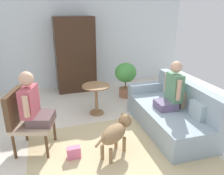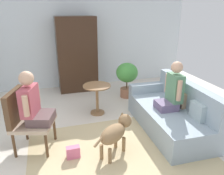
{
  "view_description": "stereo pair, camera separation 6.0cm",
  "coord_description": "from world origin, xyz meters",
  "px_view_note": "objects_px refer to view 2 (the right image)",
  "views": [
    {
      "loc": [
        -0.99,
        -3.05,
        2.17
      ],
      "look_at": [
        0.06,
        0.18,
        0.93
      ],
      "focal_mm": 35.43,
      "sensor_mm": 36.0,
      "label": 1
    },
    {
      "loc": [
        -0.93,
        -3.07,
        2.17
      ],
      "look_at": [
        0.06,
        0.18,
        0.93
      ],
      "focal_mm": 35.43,
      "sensor_mm": 36.0,
      "label": 2
    }
  ],
  "objects_px": {
    "couch": "(171,113)",
    "potted_plant": "(127,76)",
    "armchair": "(25,116)",
    "handbag": "(73,152)",
    "dog": "(116,132)",
    "armoire_cabinet": "(77,55)",
    "person_on_couch": "(173,90)",
    "person_on_armchair": "(33,103)",
    "round_end_table": "(97,94)"
  },
  "relations": [
    {
      "from": "armchair",
      "to": "handbag",
      "type": "height_order",
      "value": "armchair"
    },
    {
      "from": "person_on_couch",
      "to": "dog",
      "type": "xyz_separation_m",
      "value": [
        -1.19,
        -0.41,
        -0.41
      ]
    },
    {
      "from": "person_on_couch",
      "to": "handbag",
      "type": "xyz_separation_m",
      "value": [
        -1.84,
        -0.33,
        -0.69
      ]
    },
    {
      "from": "person_on_couch",
      "to": "couch",
      "type": "bearing_deg",
      "value": 31.24
    },
    {
      "from": "armchair",
      "to": "dog",
      "type": "relative_size",
      "value": 1.37
    },
    {
      "from": "person_on_couch",
      "to": "armoire_cabinet",
      "type": "height_order",
      "value": "armoire_cabinet"
    },
    {
      "from": "dog",
      "to": "armoire_cabinet",
      "type": "distance_m",
      "value": 3.11
    },
    {
      "from": "potted_plant",
      "to": "dog",
      "type": "bearing_deg",
      "value": -114.61
    },
    {
      "from": "round_end_table",
      "to": "armchair",
      "type": "bearing_deg",
      "value": -146.74
    },
    {
      "from": "armchair",
      "to": "armoire_cabinet",
      "type": "height_order",
      "value": "armoire_cabinet"
    },
    {
      "from": "person_on_armchair",
      "to": "round_end_table",
      "type": "bearing_deg",
      "value": 37.76
    },
    {
      "from": "person_on_couch",
      "to": "person_on_armchair",
      "type": "bearing_deg",
      "value": 177.85
    },
    {
      "from": "armoire_cabinet",
      "to": "person_on_armchair",
      "type": "bearing_deg",
      "value": -112.37
    },
    {
      "from": "armchair",
      "to": "person_on_armchair",
      "type": "height_order",
      "value": "person_on_armchair"
    },
    {
      "from": "handbag",
      "to": "round_end_table",
      "type": "bearing_deg",
      "value": 62.81
    },
    {
      "from": "couch",
      "to": "round_end_table",
      "type": "xyz_separation_m",
      "value": [
        -1.18,
        1.0,
        0.15
      ]
    },
    {
      "from": "armoire_cabinet",
      "to": "handbag",
      "type": "height_order",
      "value": "armoire_cabinet"
    },
    {
      "from": "person_on_couch",
      "to": "person_on_armchair",
      "type": "relative_size",
      "value": 1.06
    },
    {
      "from": "potted_plant",
      "to": "handbag",
      "type": "bearing_deg",
      "value": -128.29
    },
    {
      "from": "person_on_couch",
      "to": "person_on_armchair",
      "type": "xyz_separation_m",
      "value": [
        -2.35,
        0.09,
        0.02
      ]
    },
    {
      "from": "person_on_couch",
      "to": "round_end_table",
      "type": "xyz_separation_m",
      "value": [
        -1.14,
        1.03,
        -0.33
      ]
    },
    {
      "from": "person_on_couch",
      "to": "round_end_table",
      "type": "height_order",
      "value": "person_on_couch"
    },
    {
      "from": "person_on_couch",
      "to": "potted_plant",
      "type": "distance_m",
      "value": 1.76
    },
    {
      "from": "couch",
      "to": "round_end_table",
      "type": "relative_size",
      "value": 3.05
    },
    {
      "from": "dog",
      "to": "potted_plant",
      "type": "bearing_deg",
      "value": 65.39
    },
    {
      "from": "armchair",
      "to": "couch",
      "type": "bearing_deg",
      "value": -2.51
    },
    {
      "from": "round_end_table",
      "to": "dog",
      "type": "relative_size",
      "value": 0.88
    },
    {
      "from": "armoire_cabinet",
      "to": "armchair",
      "type": "bearing_deg",
      "value": -115.58
    },
    {
      "from": "person_on_armchair",
      "to": "round_end_table",
      "type": "distance_m",
      "value": 1.57
    },
    {
      "from": "person_on_couch",
      "to": "handbag",
      "type": "distance_m",
      "value": 2.0
    },
    {
      "from": "armchair",
      "to": "round_end_table",
      "type": "xyz_separation_m",
      "value": [
        1.36,
        0.89,
        -0.13
      ]
    },
    {
      "from": "potted_plant",
      "to": "handbag",
      "type": "xyz_separation_m",
      "value": [
        -1.63,
        -2.07,
        -0.47
      ]
    },
    {
      "from": "round_end_table",
      "to": "potted_plant",
      "type": "bearing_deg",
      "value": 37.12
    },
    {
      "from": "armchair",
      "to": "handbag",
      "type": "bearing_deg",
      "value": -35.3
    },
    {
      "from": "person_on_armchair",
      "to": "person_on_couch",
      "type": "bearing_deg",
      "value": -2.15
    },
    {
      "from": "armchair",
      "to": "potted_plant",
      "type": "relative_size",
      "value": 1.12
    },
    {
      "from": "person_on_armchair",
      "to": "armoire_cabinet",
      "type": "bearing_deg",
      "value": 67.63
    },
    {
      "from": "person_on_couch",
      "to": "armoire_cabinet",
      "type": "relative_size",
      "value": 0.44
    },
    {
      "from": "couch",
      "to": "potted_plant",
      "type": "xyz_separation_m",
      "value": [
        -0.25,
        1.71,
        0.26
      ]
    },
    {
      "from": "couch",
      "to": "person_on_armchair",
      "type": "bearing_deg",
      "value": 178.44
    },
    {
      "from": "dog",
      "to": "round_end_table",
      "type": "bearing_deg",
      "value": 88.09
    },
    {
      "from": "armoire_cabinet",
      "to": "handbag",
      "type": "bearing_deg",
      "value": -100.28
    },
    {
      "from": "dog",
      "to": "couch",
      "type": "bearing_deg",
      "value": 19.31
    },
    {
      "from": "person_on_couch",
      "to": "round_end_table",
      "type": "relative_size",
      "value": 1.35
    },
    {
      "from": "person_on_armchair",
      "to": "handbag",
      "type": "relative_size",
      "value": 4.06
    },
    {
      "from": "couch",
      "to": "armchair",
      "type": "height_order",
      "value": "armchair"
    },
    {
      "from": "round_end_table",
      "to": "potted_plant",
      "type": "height_order",
      "value": "potted_plant"
    },
    {
      "from": "couch",
      "to": "person_on_armchair",
      "type": "xyz_separation_m",
      "value": [
        -2.39,
        0.07,
        0.5
      ]
    },
    {
      "from": "couch",
      "to": "armoire_cabinet",
      "type": "xyz_separation_m",
      "value": [
        -1.34,
        2.62,
        0.67
      ]
    },
    {
      "from": "couch",
      "to": "dog",
      "type": "height_order",
      "value": "couch"
    }
  ]
}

